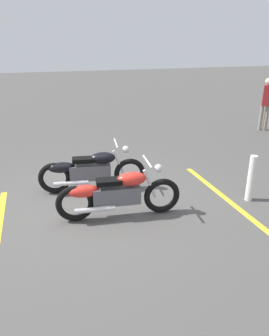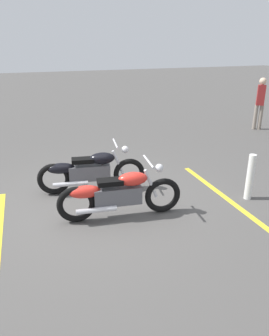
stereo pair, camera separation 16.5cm
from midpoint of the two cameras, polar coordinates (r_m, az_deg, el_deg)
ground_plane at (r=6.36m, az=-6.60°, el=-6.36°), size 60.00×60.00×0.00m
motorcycle_bright_foreground at (r=5.69m, az=-2.42°, el=-4.53°), size 2.23×0.62×1.04m
motorcycle_dark_foreground at (r=6.73m, az=-7.21°, el=-0.43°), size 2.22×0.66×1.04m
bystander_secondary at (r=12.27m, az=22.56°, el=10.76°), size 0.32×0.31×1.80m
bollard_post at (r=6.71m, az=20.56°, el=-1.75°), size 0.14×0.14×0.94m
parking_stripe_mid at (r=6.88m, az=16.09°, el=-4.84°), size 0.20×3.20×0.01m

